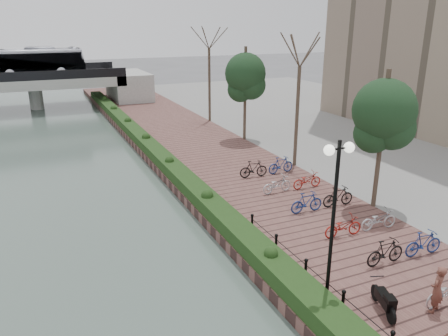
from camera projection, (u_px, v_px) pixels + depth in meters
promenade at (226, 170)px, 27.02m from camera, size 8.00×75.00×0.50m
inland_pavement at (418, 142)px, 33.17m from camera, size 24.00×75.00×0.50m
hedge at (161, 157)px, 27.71m from camera, size 1.10×56.00×0.60m
chain_fence at (365, 322)px, 12.40m from camera, size 0.10×14.10×0.70m
lamppost at (336, 190)px, 12.81m from camera, size 1.02×0.32×5.27m
motorcycle at (384, 299)px, 13.29m from camera, size 0.88×1.47×0.88m
pedestrian at (437, 289)px, 13.17m from camera, size 0.66×0.55×1.55m
bicycle_parking at (341, 211)px, 19.38m from camera, size 2.40×14.69×1.00m
street_trees at (331, 126)px, 23.29m from camera, size 3.20×37.12×6.80m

